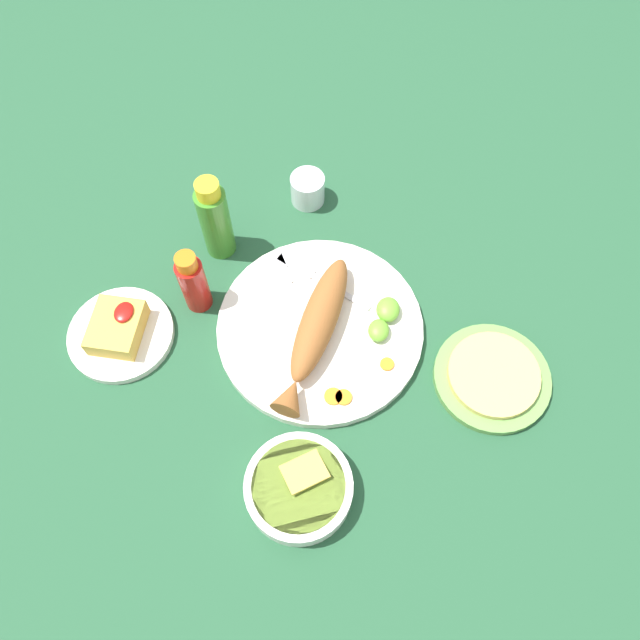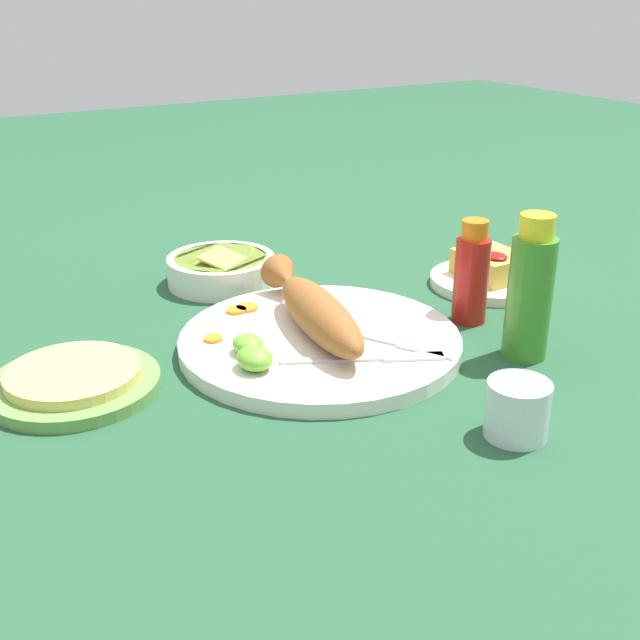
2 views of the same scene
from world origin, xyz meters
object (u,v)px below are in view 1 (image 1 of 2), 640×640
at_px(main_plate, 320,328).
at_px(side_plate_fries, 121,334).
at_px(fork_far, 317,278).
at_px(fork_near, 290,288).
at_px(tortilla_plate, 492,378).
at_px(hot_sauce_bottle_green, 215,220).
at_px(salt_cup, 308,190).
at_px(fried_fish, 316,329).
at_px(guacamole_bowl, 299,488).
at_px(hot_sauce_bottle_red, 193,283).

bearing_deg(main_plate, side_plate_fries, 100.50).
bearing_deg(fork_far, fork_near, 56.95).
bearing_deg(main_plate, fork_far, 11.65).
bearing_deg(tortilla_plate, hot_sauce_bottle_green, 69.15).
bearing_deg(hot_sauce_bottle_green, salt_cup, -46.24).
distance_m(main_plate, fork_near, 0.09).
relative_size(main_plate, fried_fish, 1.19).
bearing_deg(fork_near, fork_far, -88.25).
distance_m(guacamole_bowl, tortilla_plate, 0.35).
xyz_separation_m(fork_far, side_plate_fries, (-0.15, 0.30, -0.01)).
bearing_deg(hot_sauce_bottle_green, fork_far, -105.49).
distance_m(fork_near, salt_cup, 0.21).
distance_m(fork_far, hot_sauce_bottle_green, 0.20).
height_order(fork_near, side_plate_fries, fork_near).
height_order(main_plate, salt_cup, salt_cup).
relative_size(hot_sauce_bottle_red, guacamole_bowl, 0.87).
height_order(fork_near, hot_sauce_bottle_red, hot_sauce_bottle_red).
bearing_deg(side_plate_fries, tortilla_plate, -88.64).
relative_size(main_plate, fork_near, 2.02).
bearing_deg(hot_sauce_bottle_red, hot_sauce_bottle_green, -6.07).
height_order(main_plate, hot_sauce_bottle_green, hot_sauce_bottle_green).
height_order(side_plate_fries, tortilla_plate, same).
distance_m(fork_near, side_plate_fries, 0.29).
xyz_separation_m(main_plate, fork_far, (0.09, 0.02, 0.01)).
xyz_separation_m(fried_fish, fork_near, (0.08, 0.06, -0.03)).
bearing_deg(side_plate_fries, fried_fish, -82.89).
height_order(fried_fish, fork_near, fried_fish).
bearing_deg(guacamole_bowl, fork_far, 4.48).
bearing_deg(hot_sauce_bottle_red, salt_cup, -31.14).
bearing_deg(tortilla_plate, fried_fish, 84.94).
distance_m(fork_near, tortilla_plate, 0.36).
bearing_deg(side_plate_fries, hot_sauce_bottle_red, -53.14).
bearing_deg(tortilla_plate, guacamole_bowl, 128.81).
xyz_separation_m(guacamole_bowl, tortilla_plate, (0.22, -0.27, -0.02)).
bearing_deg(tortilla_plate, side_plate_fries, 91.36).
bearing_deg(fork_near, tortilla_plate, -136.88).
distance_m(fork_near, fork_far, 0.05).
bearing_deg(tortilla_plate, fork_near, 72.54).
relative_size(hot_sauce_bottle_red, hot_sauce_bottle_green, 0.79).
distance_m(hot_sauce_bottle_green, guacamole_bowl, 0.46).
bearing_deg(fork_far, hot_sauce_bottle_red, 44.25).
xyz_separation_m(fork_far, hot_sauce_bottle_red, (-0.06, 0.19, 0.04)).
bearing_deg(side_plate_fries, guacamole_bowl, -121.79).
distance_m(salt_cup, side_plate_fries, 0.42).
height_order(hot_sauce_bottle_green, tortilla_plate, hot_sauce_bottle_green).
bearing_deg(hot_sauce_bottle_green, guacamole_bowl, -152.71).
xyz_separation_m(main_plate, tortilla_plate, (-0.05, -0.28, -0.00)).
distance_m(hot_sauce_bottle_green, salt_cup, 0.20).
distance_m(fork_far, guacamole_bowl, 0.35).
relative_size(hot_sauce_bottle_red, tortilla_plate, 0.73).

